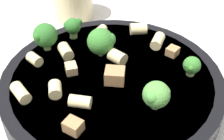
# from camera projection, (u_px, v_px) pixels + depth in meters

# --- Properties ---
(ground_plane) EXTENTS (2.00, 2.00, 0.00)m
(ground_plane) POSITION_uv_depth(u_px,v_px,m) (112.00, 95.00, 0.43)
(ground_plane) COLOR beige
(pasta_bowl) EXTENTS (0.29, 0.29, 0.03)m
(pasta_bowl) POSITION_uv_depth(u_px,v_px,m) (112.00, 84.00, 0.42)
(pasta_bowl) COLOR black
(pasta_bowl) RESTS_ON ground_plane
(broccoli_floret_0) EXTENTS (0.02, 0.02, 0.03)m
(broccoli_floret_0) POSITION_uv_depth(u_px,v_px,m) (192.00, 66.00, 0.40)
(broccoli_floret_0) COLOR #93B766
(broccoli_floret_0) RESTS_ON pasta_bowl
(broccoli_floret_1) EXTENTS (0.03, 0.02, 0.03)m
(broccoli_floret_1) POSITION_uv_depth(u_px,v_px,m) (72.00, 26.00, 0.47)
(broccoli_floret_1) COLOR #84AD60
(broccoli_floret_1) RESTS_ON pasta_bowl
(broccoli_floret_2) EXTENTS (0.03, 0.03, 0.04)m
(broccoli_floret_2) POSITION_uv_depth(u_px,v_px,m) (156.00, 95.00, 0.35)
(broccoli_floret_2) COLOR #9EC175
(broccoli_floret_2) RESTS_ON pasta_bowl
(broccoli_floret_3) EXTENTS (0.03, 0.04, 0.04)m
(broccoli_floret_3) POSITION_uv_depth(u_px,v_px,m) (45.00, 35.00, 0.44)
(broccoli_floret_3) COLOR #93B766
(broccoli_floret_3) RESTS_ON pasta_bowl
(broccoli_floret_4) EXTENTS (0.04, 0.04, 0.04)m
(broccoli_floret_4) POSITION_uv_depth(u_px,v_px,m) (102.00, 41.00, 0.43)
(broccoli_floret_4) COLOR #84AD60
(broccoli_floret_4) RESTS_ON pasta_bowl
(rigatoni_0) EXTENTS (0.03, 0.02, 0.02)m
(rigatoni_0) POSITION_uv_depth(u_px,v_px,m) (80.00, 102.00, 0.36)
(rigatoni_0) COLOR beige
(rigatoni_0) RESTS_ON pasta_bowl
(rigatoni_1) EXTENTS (0.03, 0.03, 0.02)m
(rigatoni_1) POSITION_uv_depth(u_px,v_px,m) (66.00, 51.00, 0.44)
(rigatoni_1) COLOR beige
(rigatoni_1) RESTS_ON pasta_bowl
(rigatoni_2) EXTENTS (0.02, 0.03, 0.01)m
(rigatoni_2) POSITION_uv_depth(u_px,v_px,m) (98.00, 32.00, 0.48)
(rigatoni_2) COLOR beige
(rigatoni_2) RESTS_ON pasta_bowl
(rigatoni_3) EXTENTS (0.02, 0.03, 0.02)m
(rigatoni_3) POSITION_uv_depth(u_px,v_px,m) (55.00, 89.00, 0.37)
(rigatoni_3) COLOR beige
(rigatoni_3) RESTS_ON pasta_bowl
(rigatoni_4) EXTENTS (0.03, 0.02, 0.01)m
(rigatoni_4) POSITION_uv_depth(u_px,v_px,m) (34.00, 60.00, 0.42)
(rigatoni_4) COLOR beige
(rigatoni_4) RESTS_ON pasta_bowl
(rigatoni_5) EXTENTS (0.03, 0.03, 0.02)m
(rigatoni_5) POSITION_uv_depth(u_px,v_px,m) (138.00, 29.00, 0.48)
(rigatoni_5) COLOR beige
(rigatoni_5) RESTS_ON pasta_bowl
(rigatoni_6) EXTENTS (0.03, 0.03, 0.02)m
(rigatoni_6) POSITION_uv_depth(u_px,v_px,m) (21.00, 93.00, 0.37)
(rigatoni_6) COLOR beige
(rigatoni_6) RESTS_ON pasta_bowl
(rigatoni_7) EXTENTS (0.03, 0.03, 0.02)m
(rigatoni_7) POSITION_uv_depth(u_px,v_px,m) (116.00, 57.00, 0.42)
(rigatoni_7) COLOR beige
(rigatoni_7) RESTS_ON pasta_bowl
(rigatoni_8) EXTENTS (0.02, 0.03, 0.02)m
(rigatoni_8) POSITION_uv_depth(u_px,v_px,m) (158.00, 41.00, 0.46)
(rigatoni_8) COLOR beige
(rigatoni_8) RESTS_ON pasta_bowl
(chicken_chunk_0) EXTENTS (0.03, 0.03, 0.02)m
(chicken_chunk_0) POSITION_uv_depth(u_px,v_px,m) (115.00, 76.00, 0.39)
(chicken_chunk_0) COLOR #A87A4C
(chicken_chunk_0) RESTS_ON pasta_bowl
(chicken_chunk_1) EXTENTS (0.02, 0.02, 0.01)m
(chicken_chunk_1) POSITION_uv_depth(u_px,v_px,m) (173.00, 51.00, 0.44)
(chicken_chunk_1) COLOR #A87A4C
(chicken_chunk_1) RESTS_ON pasta_bowl
(chicken_chunk_2) EXTENTS (0.02, 0.02, 0.01)m
(chicken_chunk_2) POSITION_uv_depth(u_px,v_px,m) (71.00, 69.00, 0.41)
(chicken_chunk_2) COLOR tan
(chicken_chunk_2) RESTS_ON pasta_bowl
(chicken_chunk_3) EXTENTS (0.02, 0.02, 0.01)m
(chicken_chunk_3) POSITION_uv_depth(u_px,v_px,m) (73.00, 126.00, 0.33)
(chicken_chunk_3) COLOR #A87A4C
(chicken_chunk_3) RESTS_ON pasta_bowl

